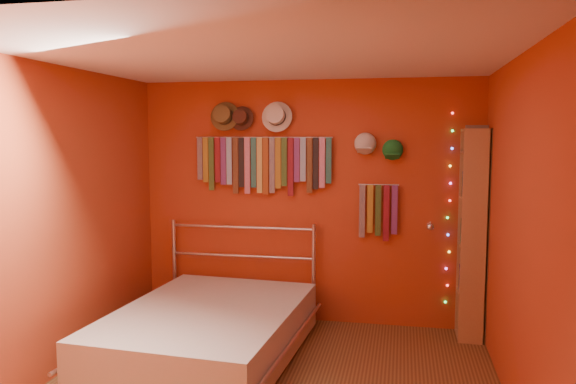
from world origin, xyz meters
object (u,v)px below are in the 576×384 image
Objects in this scene: tie_rack at (263,162)px; bookshelf at (477,233)px; bed at (208,331)px; reading_lamp at (430,226)px.

bookshelf reaches higher than tie_rack.
bed is at bearing -157.64° from bookshelf.
bookshelf is 2.64m from bed.
bookshelf reaches higher than reading_lamp.
bed is (-0.22, -1.11, -1.43)m from tie_rack.
tie_rack is at bearing 82.73° from bed.
bookshelf is at bearing -4.20° from tie_rack.
tie_rack is at bearing 175.80° from bookshelf.
reading_lamp reaches higher than bed.
reading_lamp is 0.43m from bookshelf.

